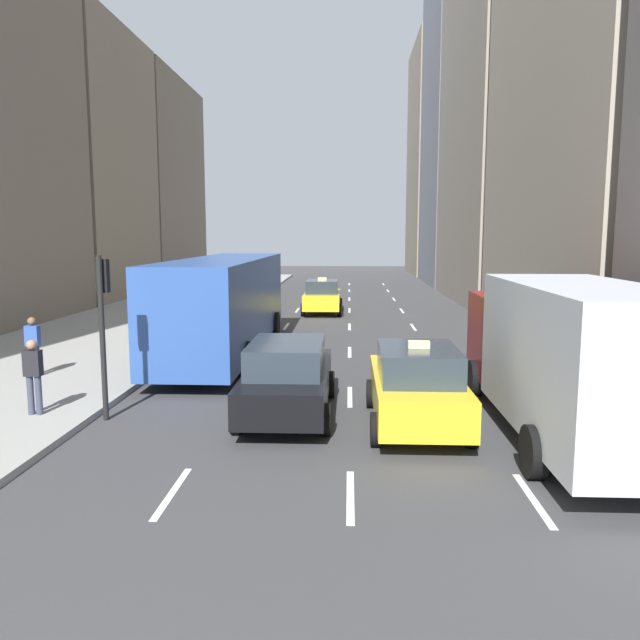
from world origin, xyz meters
TOP-DOWN VIEW (x-y plane):
  - sidewalk_left at (-7.00, 27.00)m, footprint 8.00×66.00m
  - lane_markings at (2.60, 23.00)m, footprint 5.72×56.00m
  - building_row_right at (12.00, 36.40)m, footprint 6.00×70.18m
  - taxi_lead at (4.00, 11.65)m, footprint 2.02×4.40m
  - taxi_second at (1.20, 30.75)m, footprint 2.02×4.40m
  - sedan_black_near at (1.20, 12.38)m, footprint 2.02×4.84m
  - city_bus at (-1.61, 19.48)m, footprint 2.80×11.61m
  - box_truck at (6.80, 11.05)m, footprint 2.58×8.40m
  - pedestrian_mid_block at (-4.24, 11.64)m, footprint 0.36×0.22m
  - pedestrian_far_walking at (-6.11, 15.25)m, footprint 0.36×0.22m
  - traffic_light_pole at (-2.75, 11.89)m, footprint 0.24×0.42m

SIDE VIEW (x-z plane):
  - lane_markings at x=2.60m, z-range 0.00..0.01m
  - sidewalk_left at x=-7.00m, z-range 0.00..0.15m
  - sedan_black_near at x=1.20m, z-range 0.02..1.72m
  - taxi_lead at x=4.00m, z-range -0.05..1.82m
  - taxi_second at x=1.20m, z-range -0.05..1.82m
  - pedestrian_mid_block at x=-4.24m, z-range 0.24..1.89m
  - pedestrian_far_walking at x=-6.11m, z-range 0.24..1.89m
  - box_truck at x=6.80m, z-range 0.14..3.29m
  - city_bus at x=-1.61m, z-range 0.16..3.41m
  - traffic_light_pole at x=-2.75m, z-range 0.61..4.21m
  - building_row_right at x=12.00m, z-range -3.12..32.68m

